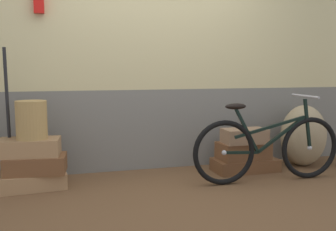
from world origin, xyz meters
TOP-DOWN VIEW (x-y plane):
  - ground at (0.00, 0.00)m, footprint 8.47×5.20m
  - station_building at (0.01, 0.85)m, footprint 6.47×0.74m
  - suitcase_0 at (-1.27, 0.35)m, footprint 0.64×0.42m
  - suitcase_1 at (-1.24, 0.33)m, footprint 0.59×0.40m
  - suitcase_2 at (-1.30, 0.36)m, footprint 0.60×0.38m
  - suitcase_3 at (0.99, 0.37)m, footprint 0.72×0.37m
  - suitcase_4 at (0.97, 0.37)m, footprint 0.59×0.35m
  - suitcase_5 at (0.95, 0.32)m, footprint 0.48×0.28m
  - wicker_basket at (-1.26, 0.35)m, footprint 0.29×0.29m
  - burlap_sack at (1.77, 0.41)m, footprint 0.55×0.47m
  - bicycle at (1.02, -0.06)m, footprint 1.61×0.46m

SIDE VIEW (x-z plane):
  - ground at x=0.00m, z-range -0.06..0.00m
  - suitcase_3 at x=0.99m, z-range 0.00..0.14m
  - suitcase_0 at x=-1.27m, z-range 0.00..0.15m
  - suitcase_4 at x=0.97m, z-range 0.14..0.33m
  - suitcase_1 at x=-1.24m, z-range 0.15..0.32m
  - bicycle at x=1.02m, z-range -0.09..0.79m
  - burlap_sack at x=1.77m, z-range 0.00..0.72m
  - suitcase_2 at x=-1.30m, z-range 0.32..0.48m
  - suitcase_5 at x=0.95m, z-range 0.33..0.49m
  - wicker_basket at x=-1.26m, z-range 0.48..0.85m
  - station_building at x=0.01m, z-range 0.00..2.80m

